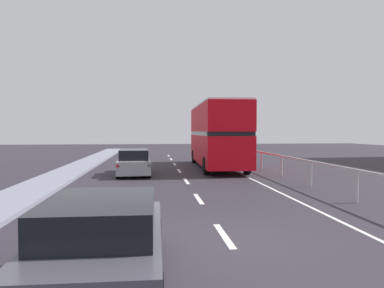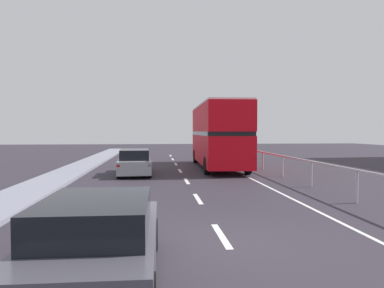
{
  "view_description": "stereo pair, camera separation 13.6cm",
  "coord_description": "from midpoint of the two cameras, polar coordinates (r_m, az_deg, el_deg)",
  "views": [
    {
      "loc": [
        -1.65,
        -7.5,
        2.41
      ],
      "look_at": [
        0.07,
        7.72,
        1.86
      ],
      "focal_mm": 33.51,
      "sensor_mm": 36.0,
      "label": 1
    },
    {
      "loc": [
        -1.51,
        -7.51,
        2.41
      ],
      "look_at": [
        0.07,
        7.72,
        1.86
      ],
      "focal_mm": 33.51,
      "sensor_mm": 36.0,
      "label": 2
    }
  ],
  "objects": [
    {
      "name": "double_decker_bus_red",
      "position": [
        23.52,
        3.81,
        1.6
      ],
      "size": [
        2.84,
        10.37,
        4.14
      ],
      "rotation": [
        0.0,
        0.0,
        -0.03
      ],
      "color": "red",
      "rests_on": "ground"
    },
    {
      "name": "hatchback_car_near",
      "position": [
        6.07,
        -14.61,
        -14.72
      ],
      "size": [
        1.92,
        4.21,
        1.37
      ],
      "rotation": [
        0.0,
        0.0,
        -0.01
      ],
      "color": "#484651",
      "rests_on": "ground"
    },
    {
      "name": "ground_plane",
      "position": [
        8.05,
        5.4,
        -15.71
      ],
      "size": [
        75.92,
        120.0,
        0.1
      ],
      "primitive_type": "cube",
      "color": "#2E2932"
    },
    {
      "name": "sedan_car_ahead",
      "position": [
        20.13,
        -9.44,
        -2.91
      ],
      "size": [
        1.93,
        4.61,
        1.41
      ],
      "rotation": [
        0.0,
        0.0,
        0.04
      ],
      "color": "gray",
      "rests_on": "ground"
    },
    {
      "name": "bridge_side_railing",
      "position": [
        17.91,
        15.86,
        -2.81
      ],
      "size": [
        0.1,
        42.0,
        1.13
      ],
      "color": "#B4ACB1",
      "rests_on": "ground"
    },
    {
      "name": "lane_paint_markings",
      "position": [
        16.5,
        6.67,
        -6.34
      ],
      "size": [
        3.48,
        46.0,
        0.01
      ],
      "color": "silver",
      "rests_on": "ground"
    }
  ]
}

